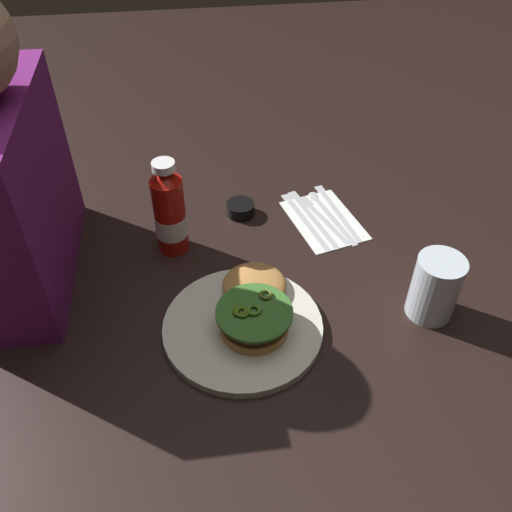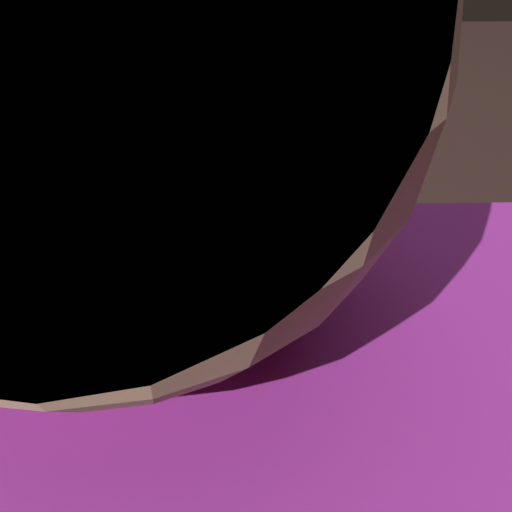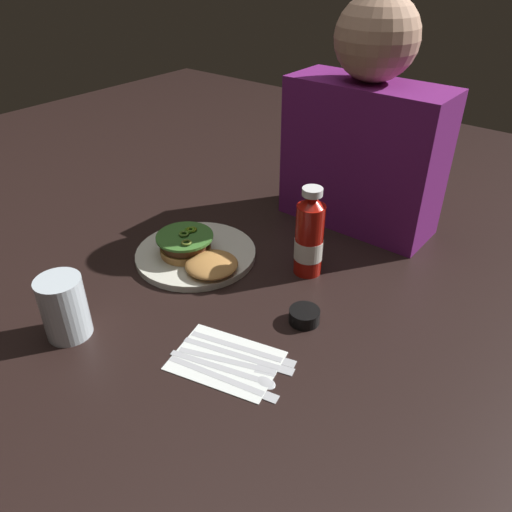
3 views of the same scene
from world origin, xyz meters
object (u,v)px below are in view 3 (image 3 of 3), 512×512
steak_knife (229,379)px  butter_knife (244,356)px  spoon_utensil (237,371)px  diner_person (365,132)px  dinner_plate (196,254)px  burger_sandwich (195,251)px  table_knife (249,349)px  water_glass (64,307)px  fork_utensil (236,361)px  napkin (226,360)px  condiment_cup (304,316)px  ketchup_bottle (309,237)px

steak_knife → butter_knife: bearing=103.9°
spoon_utensil → diner_person: bearing=100.3°
dinner_plate → burger_sandwich: (0.02, -0.02, 0.03)m
burger_sandwich → butter_knife: size_ratio=1.03×
table_knife → diner_person: (-0.09, 0.54, 0.23)m
water_glass → fork_utensil: water_glass is taller
diner_person → steak_knife: bearing=-80.0°
spoon_utensil → water_glass: bearing=-159.3°
napkin → steak_knife: 0.05m
dinner_plate → butter_knife: bearing=-31.3°
spoon_utensil → napkin: bearing=162.9°
condiment_cup → table_knife: size_ratio=0.30×
ketchup_bottle → condiment_cup: 0.19m
burger_sandwich → fork_utensil: size_ratio=1.23×
dinner_plate → spoon_utensil: 0.38m
ketchup_bottle → condiment_cup: ketchup_bottle is taller
condiment_cup → burger_sandwich: bearing=178.2°
ketchup_bottle → fork_utensil: size_ratio=1.16×
fork_utensil → ketchup_bottle: bearing=100.9°
water_glass → condiment_cup: water_glass is taller
burger_sandwich → fork_utensil: burger_sandwich is taller
water_glass → butter_knife: water_glass is taller
fork_utensil → water_glass: bearing=-155.5°
table_knife → diner_person: diner_person is taller
condiment_cup → butter_knife: condiment_cup is taller
burger_sandwich → ketchup_bottle: size_ratio=1.06×
napkin → fork_utensil: bearing=20.7°
ketchup_bottle → table_knife: size_ratio=1.01×
ketchup_bottle → condiment_cup: size_ratio=3.38×
burger_sandwich → diner_person: 0.48m
condiment_cup → spoon_utensil: 0.18m
steak_knife → spoon_utensil: same height
condiment_cup → fork_utensil: (-0.03, -0.17, -0.01)m
burger_sandwich → steak_knife: bearing=-36.7°
water_glass → dinner_plate: bearing=90.0°
fork_utensil → steak_knife: bearing=-65.1°
burger_sandwich → steak_knife: (0.29, -0.21, -0.03)m
burger_sandwich → spoon_utensil: bearing=-33.9°
burger_sandwich → spoon_utensil: size_ratio=1.10×
water_glass → napkin: water_glass is taller
napkin → steak_knife: steak_knife is taller
fork_utensil → napkin: bearing=-159.3°
burger_sandwich → diner_person: bearing=65.9°
butter_knife → steak_knife: bearing=-76.1°
burger_sandwich → ketchup_bottle: bearing=32.6°
butter_knife → spoon_utensil: bearing=-70.4°
table_knife → spoon_utensil: bearing=-71.6°
water_glass → spoon_utensil: water_glass is taller
table_knife → diner_person: 0.60m
butter_knife → diner_person: diner_person is taller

